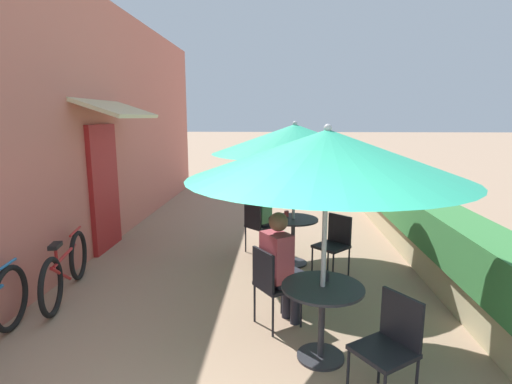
{
  "coord_description": "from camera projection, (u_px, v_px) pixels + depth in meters",
  "views": [
    {
      "loc": [
        0.54,
        -1.23,
        2.22
      ],
      "look_at": [
        0.15,
        5.22,
        1.0
      ],
      "focal_mm": 28.0,
      "sensor_mm": 36.0,
      "label": 1
    }
  ],
  "objects": [
    {
      "name": "patio_umbrella_near",
      "position": [
        327.0,
        155.0,
        3.38
      ],
      "size": [
        2.42,
        2.42,
        2.16
      ],
      "color": "#B7B7BC",
      "rests_on": "ground_plane"
    },
    {
      "name": "patio_umbrella_mid",
      "position": [
        295.0,
        139.0,
        5.78
      ],
      "size": [
        2.42,
        2.42,
        2.16
      ],
      "color": "#B7B7BC",
      "rests_on": "ground_plane"
    },
    {
      "name": "seated_patron_mid_left",
      "position": [
        263.0,
        212.0,
        6.55
      ],
      "size": [
        0.51,
        0.51,
        1.25
      ],
      "rotation": [
        0.0,
        0.0,
        5.51
      ],
      "color": "#23232D",
      "rests_on": "ground_plane"
    },
    {
      "name": "coffee_cup_mid",
      "position": [
        286.0,
        214.0,
        6.11
      ],
      "size": [
        0.07,
        0.07,
        0.09
      ],
      "color": "#B73D3D",
      "rests_on": "patio_table_mid"
    },
    {
      "name": "patio_table_near",
      "position": [
        322.0,
        307.0,
        3.64
      ],
      "size": [
        0.75,
        0.75,
        0.71
      ],
      "color": "#28282D",
      "rests_on": "ground_plane"
    },
    {
      "name": "bicycle_second",
      "position": [
        66.0,
        269.0,
        4.98
      ],
      "size": [
        0.41,
        1.71,
        0.77
      ],
      "rotation": [
        0.0,
        0.0,
        0.21
      ],
      "color": "black",
      "rests_on": "ground_plane"
    },
    {
      "name": "patio_table_mid",
      "position": [
        293.0,
        232.0,
        6.04
      ],
      "size": [
        0.75,
        0.75,
        0.71
      ],
      "color": "#28282D",
      "rests_on": "ground_plane"
    },
    {
      "name": "cafe_facade_wall",
      "position": [
        103.0,
        125.0,
        6.92
      ],
      "size": [
        0.98,
        11.49,
        4.2
      ],
      "color": "#C66B5B",
      "rests_on": "ground_plane"
    },
    {
      "name": "cafe_chair_mid_left",
      "position": [
        258.0,
        223.0,
        6.51
      ],
      "size": [
        0.57,
        0.57,
        0.87
      ],
      "rotation": [
        0.0,
        0.0,
        5.51
      ],
      "color": "black",
      "rests_on": "ground_plane"
    },
    {
      "name": "cafe_chair_near_right",
      "position": [
        272.0,
        281.0,
        4.2
      ],
      "size": [
        0.56,
        0.56,
        0.87
      ],
      "rotation": [
        0.0,
        0.0,
        11.6
      ],
      "color": "black",
      "rests_on": "ground_plane"
    },
    {
      "name": "seated_patron_near_right",
      "position": [
        281.0,
        264.0,
        4.23
      ],
      "size": [
        0.51,
        0.49,
        1.25
      ],
      "rotation": [
        0.0,
        0.0,
        11.6
      ],
      "color": "#23232D",
      "rests_on": "ground_plane"
    },
    {
      "name": "planter_hedge",
      "position": [
        407.0,
        215.0,
        6.93
      ],
      "size": [
        0.6,
        10.49,
        1.01
      ],
      "color": "tan",
      "rests_on": "ground_plane"
    },
    {
      "name": "cafe_chair_near_left",
      "position": [
        391.0,
        341.0,
        3.08
      ],
      "size": [
        0.56,
        0.56,
        0.87
      ],
      "rotation": [
        0.0,
        0.0,
        8.46
      ],
      "color": "black",
      "rests_on": "ground_plane"
    },
    {
      "name": "coffee_cup_near",
      "position": [
        326.0,
        276.0,
        3.72
      ],
      "size": [
        0.07,
        0.07,
        0.09
      ],
      "color": "#232328",
      "rests_on": "patio_table_near"
    },
    {
      "name": "cafe_chair_mid_right",
      "position": [
        335.0,
        241.0,
        5.57
      ],
      "size": [
        0.57,
        0.57,
        0.87
      ],
      "rotation": [
        0.0,
        0.0,
        8.65
      ],
      "color": "black",
      "rests_on": "ground_plane"
    }
  ]
}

